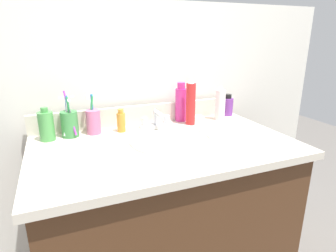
{
  "coord_description": "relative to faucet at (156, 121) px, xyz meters",
  "views": [
    {
      "loc": [
        -0.38,
        -0.98,
        1.14
      ],
      "look_at": [
        0.01,
        0.0,
        0.8
      ],
      "focal_mm": 30.17,
      "sensor_mm": 36.0,
      "label": 1
    }
  ],
  "objects": [
    {
      "name": "bottle_spray_red",
      "position": [
        0.16,
        -0.03,
        0.08
      ],
      "size": [
        0.04,
        0.04,
        0.23
      ],
      "color": "red",
      "rests_on": "countertop"
    },
    {
      "name": "back_wall",
      "position": [
        -0.04,
        0.14,
        -0.11
      ],
      "size": [
        2.13,
        0.04,
        1.3
      ],
      "primitive_type": "cube",
      "color": "white",
      "rests_on": "ground_plane"
    },
    {
      "name": "bottle_cream_purple",
      "position": [
        0.42,
        0.05,
        0.02
      ],
      "size": [
        0.06,
        0.06,
        0.11
      ],
      "color": "#7A3899",
      "rests_on": "countertop"
    },
    {
      "name": "bottle_lotion_white",
      "position": [
        0.34,
        -0.01,
        0.05
      ],
      "size": [
        0.05,
        0.05,
        0.18
      ],
      "color": "white",
      "rests_on": "countertop"
    },
    {
      "name": "bottle_soap_pink",
      "position": [
        0.15,
        0.05,
        0.06
      ],
      "size": [
        0.06,
        0.06,
        0.19
      ],
      "color": "#D8338C",
      "rests_on": "countertop"
    },
    {
      "name": "soap_bar",
      "position": [
        0.22,
        0.02,
        -0.02
      ],
      "size": [
        0.06,
        0.04,
        0.02
      ],
      "primitive_type": "cube",
      "color": "white",
      "rests_on": "countertop"
    },
    {
      "name": "sink_basin",
      "position": [
        0.0,
        -0.19,
        -0.06
      ],
      "size": [
        0.36,
        0.36,
        0.11
      ],
      "color": "white",
      "rests_on": "countertop"
    },
    {
      "name": "countertop",
      "position": [
        -0.04,
        -0.21,
        -0.04
      ],
      "size": [
        1.03,
        0.61,
        0.03
      ],
      "primitive_type": "cube",
      "color": "beige",
      "rests_on": "vanity_cabinet"
    },
    {
      "name": "faucet",
      "position": [
        0.0,
        0.0,
        0.0
      ],
      "size": [
        0.16,
        0.1,
        0.08
      ],
      "color": "silver",
      "rests_on": "countertop"
    },
    {
      "name": "bottle_oil_amber",
      "position": [
        -0.17,
        -0.01,
        0.02
      ],
      "size": [
        0.04,
        0.04,
        0.1
      ],
      "color": "gold",
      "rests_on": "countertop"
    },
    {
      "name": "backsplash",
      "position": [
        -0.04,
        0.08,
        0.02
      ],
      "size": [
        1.03,
        0.02,
        0.09
      ],
      "primitive_type": "cube",
      "color": "beige",
      "rests_on": "countertop"
    },
    {
      "name": "cup_green",
      "position": [
        -0.38,
        0.01,
        0.03
      ],
      "size": [
        0.07,
        0.09,
        0.19
      ],
      "color": "#3F8C47",
      "rests_on": "countertop"
    },
    {
      "name": "vanity_cabinet",
      "position": [
        -0.04,
        -0.21,
        -0.41
      ],
      "size": [
        0.99,
        0.56,
        0.7
      ],
      "primitive_type": "cube",
      "color": "#4C2D19",
      "rests_on": "ground_plane"
    },
    {
      "name": "cup_pink",
      "position": [
        -0.29,
        0.01,
        0.03
      ],
      "size": [
        0.06,
        0.07,
        0.18
      ],
      "color": "#D16693",
      "rests_on": "countertop"
    },
    {
      "name": "bottle_toner_green",
      "position": [
        -0.47,
        -0.0,
        0.03
      ],
      "size": [
        0.06,
        0.06,
        0.14
      ],
      "color": "#4C9E4C",
      "rests_on": "countertop"
    }
  ]
}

